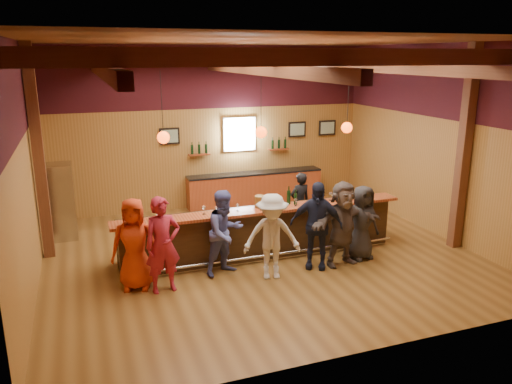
% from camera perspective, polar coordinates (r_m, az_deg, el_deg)
% --- Properties ---
extents(room, '(9.04, 9.00, 4.52)m').
position_cam_1_polar(room, '(10.29, 0.46, 9.72)').
color(room, brown).
rests_on(room, ground).
extents(bar_counter, '(6.30, 1.07, 1.11)m').
position_cam_1_polar(bar_counter, '(10.97, 0.35, -4.36)').
color(bar_counter, black).
rests_on(bar_counter, ground).
extents(back_bar_cabinet, '(4.00, 0.52, 0.95)m').
position_cam_1_polar(back_bar_cabinet, '(14.58, -0.09, 0.46)').
color(back_bar_cabinet, maroon).
rests_on(back_bar_cabinet, ground).
extents(window, '(0.95, 0.09, 0.95)m').
position_cam_1_polar(window, '(14.34, -1.92, 6.63)').
color(window, silver).
rests_on(window, room).
extents(framed_pictures, '(5.35, 0.05, 0.45)m').
position_cam_1_polar(framed_pictures, '(14.61, 1.35, 6.99)').
color(framed_pictures, black).
rests_on(framed_pictures, room).
extents(wine_shelves, '(3.00, 0.18, 0.30)m').
position_cam_1_polar(wine_shelves, '(14.35, -1.82, 4.90)').
color(wine_shelves, maroon).
rests_on(wine_shelves, room).
extents(pendant_lights, '(4.24, 0.24, 1.37)m').
position_cam_1_polar(pendant_lights, '(10.29, 0.57, 6.89)').
color(pendant_lights, black).
rests_on(pendant_lights, room).
extents(stainless_fridge, '(0.70, 0.70, 1.80)m').
position_cam_1_polar(stainless_fridge, '(12.61, -21.57, -1.03)').
color(stainless_fridge, silver).
rests_on(stainless_fridge, ground).
extents(customer_orange, '(0.96, 0.75, 1.74)m').
position_cam_1_polar(customer_orange, '(9.49, -13.72, -5.80)').
color(customer_orange, '#BC3311').
rests_on(customer_orange, ground).
extents(customer_redvest, '(0.70, 0.50, 1.80)m').
position_cam_1_polar(customer_redvest, '(9.25, -10.60, -5.97)').
color(customer_redvest, maroon).
rests_on(customer_redvest, ground).
extents(customer_denim, '(1.01, 0.91, 1.72)m').
position_cam_1_polar(customer_denim, '(9.85, -3.54, -4.65)').
color(customer_denim, '#4E589C').
rests_on(customer_denim, ground).
extents(customer_white, '(1.22, 0.89, 1.70)m').
position_cam_1_polar(customer_white, '(9.64, 1.83, -5.13)').
color(customer_white, beige).
rests_on(customer_white, ground).
extents(customer_navy, '(1.15, 0.91, 1.82)m').
position_cam_1_polar(customer_navy, '(10.17, 6.89, -3.78)').
color(customer_navy, '#171C2F').
rests_on(customer_navy, ground).
extents(customer_brown, '(1.70, 0.72, 1.78)m').
position_cam_1_polar(customer_brown, '(10.39, 9.86, -3.58)').
color(customer_brown, '#594C47').
rests_on(customer_brown, ground).
extents(customer_dark, '(0.86, 0.63, 1.61)m').
position_cam_1_polar(customer_dark, '(10.81, 12.03, -3.43)').
color(customer_dark, '#252528').
rests_on(customer_dark, ground).
extents(bartender, '(0.60, 0.44, 1.51)m').
position_cam_1_polar(bartender, '(12.18, 5.04, -1.24)').
color(bartender, black).
rests_on(bartender, ground).
extents(ice_bucket, '(0.23, 0.23, 0.25)m').
position_cam_1_polar(ice_bucket, '(10.56, 0.45, -1.09)').
color(ice_bucket, brown).
rests_on(ice_bucket, bar_counter).
extents(bottle_a, '(0.07, 0.07, 0.33)m').
position_cam_1_polar(bottle_a, '(10.78, 4.53, -0.77)').
color(bottle_a, black).
rests_on(bottle_a, bar_counter).
extents(bottle_b, '(0.08, 0.08, 0.39)m').
position_cam_1_polar(bottle_b, '(10.82, 3.76, -0.57)').
color(bottle_b, black).
rests_on(bottle_b, bar_counter).
extents(glass_a, '(0.08, 0.08, 0.18)m').
position_cam_1_polar(glass_a, '(9.83, -14.63, -2.84)').
color(glass_a, silver).
rests_on(glass_a, bar_counter).
extents(glass_b, '(0.07, 0.07, 0.17)m').
position_cam_1_polar(glass_b, '(9.92, -11.13, -2.52)').
color(glass_b, silver).
rests_on(glass_b, bar_counter).
extents(glass_c, '(0.08, 0.08, 0.18)m').
position_cam_1_polar(glass_c, '(10.14, -5.99, -1.85)').
color(glass_c, silver).
rests_on(glass_c, bar_counter).
extents(glass_d, '(0.09, 0.09, 0.20)m').
position_cam_1_polar(glass_d, '(10.05, -4.49, -1.89)').
color(glass_d, silver).
rests_on(glass_d, bar_counter).
extents(glass_e, '(0.07, 0.07, 0.16)m').
position_cam_1_polar(glass_e, '(10.31, -2.12, -1.56)').
color(glass_e, silver).
rests_on(glass_e, bar_counter).
extents(glass_f, '(0.07, 0.07, 0.17)m').
position_cam_1_polar(glass_f, '(10.68, 4.57, -0.97)').
color(glass_f, silver).
rests_on(glass_f, bar_counter).
extents(glass_g, '(0.09, 0.09, 0.19)m').
position_cam_1_polar(glass_g, '(11.16, 8.55, -0.28)').
color(glass_g, silver).
rests_on(glass_g, bar_counter).
extents(glass_h, '(0.08, 0.08, 0.17)m').
position_cam_1_polar(glass_h, '(11.24, 10.87, -0.35)').
color(glass_h, silver).
rests_on(glass_h, bar_counter).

